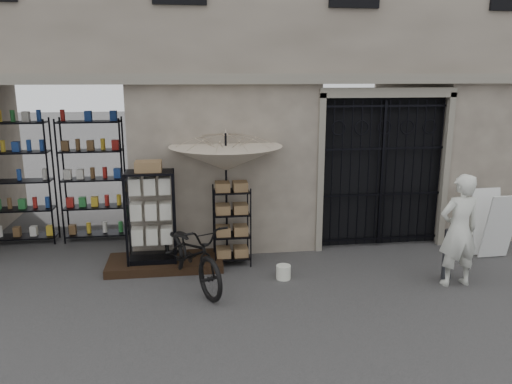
{
  "coord_description": "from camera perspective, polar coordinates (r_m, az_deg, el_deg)",
  "views": [
    {
      "loc": [
        -1.95,
        -6.88,
        3.34
      ],
      "look_at": [
        -0.8,
        1.4,
        1.35
      ],
      "focal_mm": 35.0,
      "sensor_mm": 36.0,
      "label": 1
    }
  ],
  "objects": [
    {
      "name": "ground",
      "position": [
        7.89,
        7.33,
        -11.76
      ],
      "size": [
        80.0,
        80.0,
        0.0
      ],
      "primitive_type": "plane",
      "color": "black",
      "rests_on": "ground"
    },
    {
      "name": "main_building",
      "position": [
        11.11,
        2.37,
        19.37
      ],
      "size": [
        14.0,
        4.0,
        9.0
      ],
      "primitive_type": "cube",
      "color": "gray",
      "rests_on": "ground"
    },
    {
      "name": "shop_recess",
      "position": [
        10.18,
        -22.29,
        1.96
      ],
      "size": [
        3.0,
        1.7,
        3.0
      ],
      "primitive_type": "cube",
      "color": "black",
      "rests_on": "ground"
    },
    {
      "name": "shop_shelving",
      "position": [
        10.71,
        -21.8,
        1.17
      ],
      "size": [
        2.7,
        0.5,
        2.5
      ],
      "primitive_type": "cube",
      "color": "black",
      "rests_on": "ground"
    },
    {
      "name": "iron_gate",
      "position": [
        10.05,
        13.86,
        2.44
      ],
      "size": [
        2.5,
        0.21,
        3.0
      ],
      "color": "black",
      "rests_on": "ground"
    },
    {
      "name": "step_platform",
      "position": [
        9.05,
        -10.32,
        -7.98
      ],
      "size": [
        2.0,
        0.9,
        0.15
      ],
      "primitive_type": "cube",
      "color": "black",
      "rests_on": "ground"
    },
    {
      "name": "display_cabinet",
      "position": [
        8.78,
        -11.9,
        -3.3
      ],
      "size": [
        0.84,
        0.57,
        1.72
      ],
      "rotation": [
        0.0,
        0.0,
        -0.1
      ],
      "color": "black",
      "rests_on": "step_platform"
    },
    {
      "name": "wire_rack",
      "position": [
        8.88,
        -2.78,
        -3.94
      ],
      "size": [
        0.71,
        0.58,
        1.42
      ],
      "rotation": [
        0.0,
        0.0,
        -0.23
      ],
      "color": "black",
      "rests_on": "ground"
    },
    {
      "name": "market_umbrella",
      "position": [
        8.7,
        -3.48,
        4.64
      ],
      "size": [
        1.99,
        2.02,
        2.81
      ],
      "rotation": [
        0.0,
        0.0,
        -0.17
      ],
      "color": "black",
      "rests_on": "ground"
    },
    {
      "name": "white_bucket",
      "position": [
        8.42,
        3.16,
        -9.13
      ],
      "size": [
        0.32,
        0.32,
        0.23
      ],
      "primitive_type": "cylinder",
      "rotation": [
        0.0,
        0.0,
        -0.4
      ],
      "color": "silver",
      "rests_on": "ground"
    },
    {
      "name": "bicycle",
      "position": [
        8.3,
        -7.28,
        -10.46
      ],
      "size": [
        1.11,
        1.29,
        2.07
      ],
      "primitive_type": "imported",
      "rotation": [
        0.0,
        0.0,
        0.42
      ],
      "color": "black",
      "rests_on": "ground"
    },
    {
      "name": "steel_bollard",
      "position": [
        8.88,
        21.06,
        -6.69
      ],
      "size": [
        0.2,
        0.2,
        0.86
      ],
      "primitive_type": "cylinder",
      "rotation": [
        0.0,
        0.0,
        -0.37
      ],
      "color": "#474A51",
      "rests_on": "ground"
    },
    {
      "name": "shopkeeper",
      "position": [
        8.85,
        21.65,
        -9.77
      ],
      "size": [
        0.78,
        1.87,
        0.44
      ],
      "primitive_type": "imported",
      "rotation": [
        0.0,
        0.0,
        3.21
      ],
      "color": "silver",
      "rests_on": "ground"
    },
    {
      "name": "easel_sign",
      "position": [
        10.22,
        25.47,
        -3.31
      ],
      "size": [
        0.61,
        0.69,
        1.22
      ],
      "rotation": [
        0.0,
        0.0,
        0.04
      ],
      "color": "silver",
      "rests_on": "ground"
    }
  ]
}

